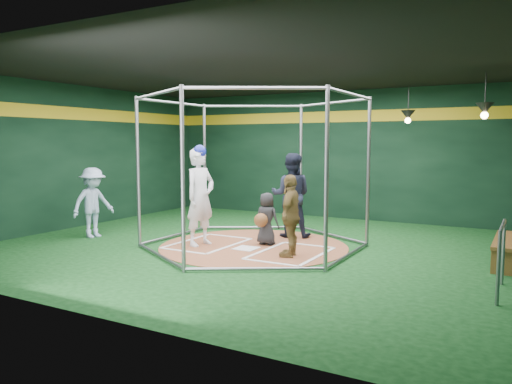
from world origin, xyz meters
The scene contains 14 objects.
room_shell centered at (0.00, 0.01, 1.75)m, with size 10.10×9.10×3.53m.
clay_disc centered at (0.00, 0.00, 0.01)m, with size 3.80×3.80×0.01m, color #945436.
home_plate centered at (0.00, -0.30, 0.02)m, with size 0.43×0.43×0.01m, color white.
batter_box_left centered at (-0.95, -0.25, 0.02)m, with size 1.17×1.77×0.01m.
batter_box_right centered at (0.95, -0.25, 0.02)m, with size 1.17×1.77×0.01m.
batting_cage centered at (0.00, 0.00, 1.50)m, with size 4.05×4.67×3.00m.
pendant_lamp_near centered at (2.20, 3.60, 2.74)m, with size 0.34×0.34×0.90m.
pendant_lamp_far centered at (4.00, 2.00, 2.74)m, with size 0.34×0.34×0.90m.
batter_figure centered at (-0.99, -0.44, 1.02)m, with size 0.58×0.78×2.04m.
visitor_leopard centered at (1.04, -0.46, 0.77)m, with size 0.88×0.37×1.51m, color #9D7F43.
catcher_figure centered at (0.16, 0.23, 0.55)m, with size 0.53×0.57×1.07m.
umpire centered at (0.23, 1.29, 0.94)m, with size 0.90×0.70×1.85m, color black.
bystander_blue centered at (-3.59, -0.87, 0.77)m, with size 1.00×0.57×1.55m, color #9BB0CD.
steel_railing centered at (4.55, -1.12, 0.66)m, with size 0.05×1.14×0.99m.
Camera 1 is at (4.89, -8.65, 2.10)m, focal length 35.00 mm.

